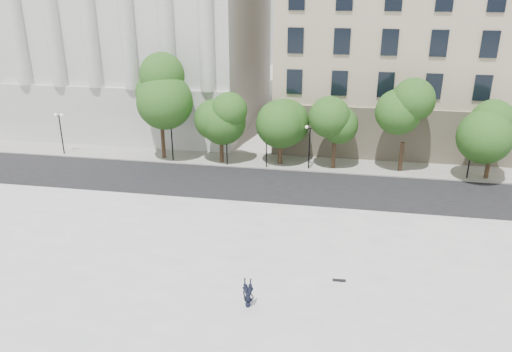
% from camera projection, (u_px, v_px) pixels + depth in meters
% --- Properties ---
extents(ground, '(160.00, 160.00, 0.00)m').
position_uv_depth(ground, '(154.00, 325.00, 24.28)').
color(ground, beige).
rests_on(ground, ground).
extents(plaza, '(44.00, 22.00, 0.45)m').
position_uv_depth(plaza, '(174.00, 286.00, 26.95)').
color(plaza, white).
rests_on(plaza, ground).
extents(street, '(60.00, 8.00, 0.02)m').
position_uv_depth(street, '(233.00, 185.00, 40.77)').
color(street, black).
rests_on(street, ground).
extents(far_sidewalk, '(60.00, 4.00, 0.12)m').
position_uv_depth(far_sidewalk, '(247.00, 160.00, 46.25)').
color(far_sidewalk, '#A9A69C').
rests_on(far_sidewalk, ground).
extents(building_west, '(31.50, 27.65, 25.60)m').
position_uv_depth(building_west, '(126.00, 5.00, 57.62)').
color(building_west, silver).
rests_on(building_west, ground).
extents(building_east, '(36.00, 26.15, 23.00)m').
position_uv_depth(building_east, '(459.00, 25.00, 52.63)').
color(building_east, '#C3B195').
rests_on(building_east, ground).
extents(traffic_light_west, '(0.45, 1.70, 4.18)m').
position_uv_depth(traffic_light_west, '(226.00, 127.00, 43.61)').
color(traffic_light_west, black).
rests_on(traffic_light_west, ground).
extents(traffic_light_east, '(1.18, 1.91, 4.27)m').
position_uv_depth(traffic_light_east, '(267.00, 127.00, 43.00)').
color(traffic_light_east, black).
rests_on(traffic_light_east, ground).
extents(person_lying, '(0.61, 1.62, 0.44)m').
position_uv_depth(person_lying, '(248.00, 303.00, 24.82)').
color(person_lying, black).
rests_on(person_lying, plaza).
extents(skateboard, '(0.72, 0.21, 0.07)m').
position_uv_depth(skateboard, '(339.00, 280.00, 26.98)').
color(skateboard, black).
rests_on(skateboard, plaza).
extents(street_trees, '(32.76, 4.71, 7.96)m').
position_uv_depth(street_trees, '(318.00, 113.00, 42.67)').
color(street_trees, '#382619').
rests_on(street_trees, ground).
extents(lamp_posts, '(37.54, 0.28, 4.44)m').
position_uv_depth(lamp_posts, '(248.00, 135.00, 43.87)').
color(lamp_posts, black).
rests_on(lamp_posts, ground).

